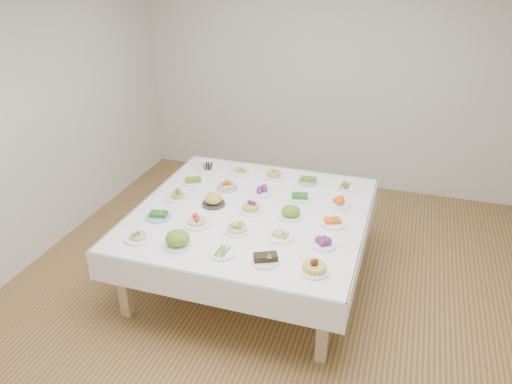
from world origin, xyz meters
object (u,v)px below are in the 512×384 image
(dish_12, at_px, (251,205))
(display_table, at_px, (251,217))
(dish_0, at_px, (138,235))
(dish_24, at_px, (345,186))

(dish_12, bearing_deg, display_table, 70.56)
(dish_12, bearing_deg, dish_0, -134.54)
(display_table, relative_size, dish_12, 9.24)
(dish_0, bearing_deg, dish_24, 45.28)
(dish_0, xyz_separation_m, dish_12, (0.76, 0.77, 0.02))
(dish_24, bearing_deg, display_table, -135.07)
(display_table, distance_m, dish_12, 0.13)
(display_table, height_order, dish_12, dish_12)
(dish_0, distance_m, dish_12, 1.08)
(dish_12, bearing_deg, dish_24, 45.10)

